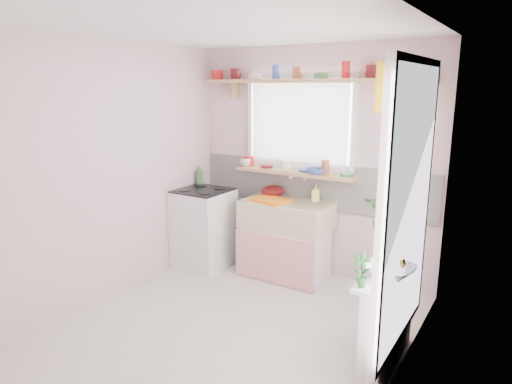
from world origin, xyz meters
The scene contains 19 objects.
room centered at (0.66, 0.86, 1.37)m, with size 3.20×3.20×3.20m.
sink_unit centered at (-0.15, 1.29, 0.43)m, with size 0.95×0.65×1.11m.
cooker centered at (-1.10, 1.05, 0.46)m, with size 0.58×0.58×0.93m.
radiator_ledge centered at (1.30, 0.20, 0.40)m, with size 0.22×0.95×0.78m.
windowsill centered at (-0.15, 1.48, 1.14)m, with size 1.40×0.22×0.04m, color tan.
pine_shelf centered at (0.00, 1.47, 2.12)m, with size 2.52×0.24×0.04m, color tan.
shelf_crockery centered at (-0.02, 1.47, 2.19)m, with size 2.47×0.11×0.12m.
sill_crockery centered at (-0.20, 1.48, 1.21)m, with size 1.35×0.11×0.12m.
dish_tray centered at (-0.29, 1.20, 0.87)m, with size 0.38×0.28×0.04m, color orange.
colander centered at (-0.40, 1.44, 0.91)m, with size 0.28×0.28×0.13m, color #4F0D0E.
jade_plant centered at (1.21, 0.60, 1.05)m, with size 0.49×0.43×0.55m, color #2D6026.
fruit_bowl centered at (1.32, 0.07, 0.82)m, with size 0.33×0.33×0.08m, color silver.
herb_pot centered at (1.21, -0.20, 0.89)m, with size 0.12×0.08×0.24m, color #286429.
soap_bottle_sink centered at (0.10, 1.50, 0.94)m, with size 0.09×0.09×0.19m, color #F9EB6F.
sill_cup centered at (-0.76, 1.42, 1.21)m, with size 0.12×0.12×0.10m, color beige.
sill_bowl centered at (0.13, 1.42, 1.19)m, with size 0.20×0.20×0.06m, color #344BAA.
shelf_vase centered at (0.63, 1.53, 2.21)m, with size 0.14×0.14×0.14m, color #A04931.
cooker_bottle centered at (-1.32, 1.27, 1.03)m, with size 0.09×0.09×0.23m, color #38713B.
fruit centered at (1.33, 0.08, 0.88)m, with size 0.20×0.14×0.10m.
Camera 1 is at (2.10, -2.92, 2.06)m, focal length 32.00 mm.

